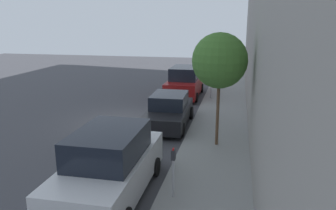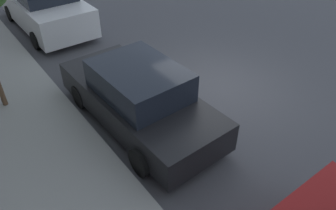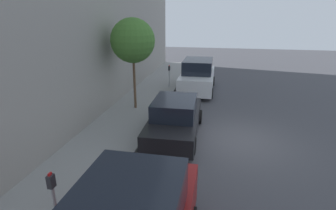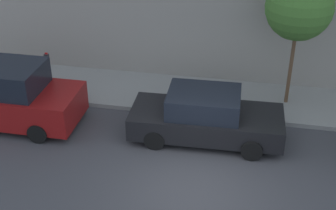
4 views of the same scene
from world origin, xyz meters
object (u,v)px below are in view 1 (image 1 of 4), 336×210
Objects in this scene: parked_suv_third at (185,83)px; street_tree at (220,61)px; parking_meter_far at (211,83)px; parked_sedan_second at (169,111)px; parked_suv_nearest at (110,165)px; fire_hydrant at (214,82)px; parking_meter_near at (173,167)px.

parked_suv_third is 1.11× the size of street_tree.
street_tree is (2.70, -8.77, 2.51)m from parked_suv_third.
parking_meter_far is at bearing -22.33° from parked_suv_third.
street_tree is at bearing -45.12° from parked_sedan_second.
parked_suv_nearest is 6.98× the size of fire_hydrant.
fire_hydrant is (1.71, 16.14, -0.44)m from parked_suv_nearest.
parking_meter_near is 0.33× the size of street_tree.
parking_meter_near reaches higher than fire_hydrant.
parked_suv_third is 3.51m from fire_hydrant.
parked_sedan_second is 4.40m from street_tree.
parking_meter_far is (0.00, 12.29, 0.05)m from parking_meter_near.
parking_meter_far is 0.35× the size of street_tree.
parked_suv_nearest is 3.39× the size of parking_meter_near.
parked_suv_nearest is 3.18× the size of parking_meter_far.
parked_sedan_second is 5.81m from parking_meter_far.
parking_meter_near is at bearing -90.00° from parking_meter_far.
street_tree is (2.71, 4.31, 2.51)m from parked_suv_nearest.
parked_suv_nearest is 1.11× the size of street_tree.
parking_meter_far is 3.83m from fire_hydrant.
parked_suv_third is at bearing 107.07° from street_tree.
parked_suv_nearest is at bearing -92.33° from parked_sedan_second.
fire_hydrant is at bearing 90.36° from parking_meter_near.
street_tree reaches higher than parking_meter_far.
street_tree is 6.30× the size of fire_hydrant.
street_tree reaches higher than parked_suv_nearest.
parked_sedan_second is 0.95× the size of parked_suv_third.
fire_hydrant is (1.69, 3.05, -0.44)m from parked_suv_third.
parked_suv_third reaches higher than parking_meter_near.
parked_suv_nearest is at bearing -98.32° from parking_meter_far.
fire_hydrant is (-0.10, 3.78, -0.58)m from parking_meter_far.
parked_suv_nearest is 1.81m from parking_meter_near.
parking_meter_far is (1.81, 12.35, 0.14)m from parked_suv_nearest.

